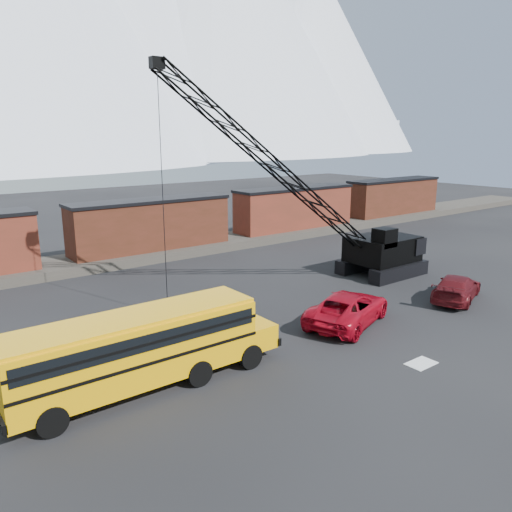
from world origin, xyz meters
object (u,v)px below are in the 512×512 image
(red_pickup, at_px, (348,308))
(crawler_crane, at_px, (288,178))
(school_bus, at_px, (143,347))
(maroon_suv, at_px, (456,288))

(red_pickup, bearing_deg, crawler_crane, -29.25)
(school_bus, xyz_separation_m, red_pickup, (11.86, -0.08, -0.92))
(school_bus, height_order, red_pickup, school_bus)
(maroon_suv, bearing_deg, crawler_crane, 23.75)
(maroon_suv, height_order, crawler_crane, crawler_crane)
(school_bus, distance_m, maroon_suv, 20.29)
(school_bus, xyz_separation_m, maroon_suv, (20.21, -1.42, -1.01))
(maroon_suv, bearing_deg, red_pickup, 60.71)
(maroon_suv, relative_size, crawler_crane, 0.27)
(school_bus, height_order, maroon_suv, school_bus)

